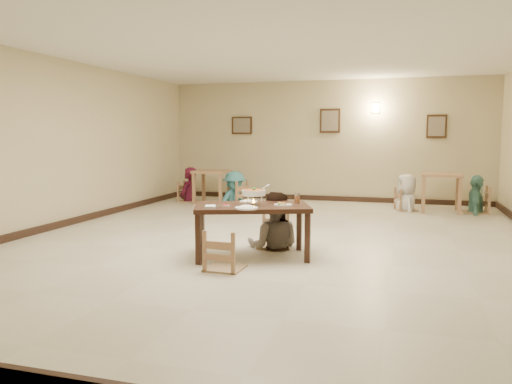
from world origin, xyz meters
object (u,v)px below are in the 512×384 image
(bg_table_right, at_px, (441,180))
(bg_diner_d, at_px, (477,175))
(bg_diner_c, at_px, (407,174))
(bg_chair_rl, at_px, (407,190))
(bg_chair_lr, at_px, (235,182))
(bg_diner_a, at_px, (188,167))
(drink_glass, at_px, (297,199))
(bg_chair_rr, at_px, (477,188))
(chair_far, at_px, (274,215))
(chair_near, at_px, (225,232))
(bg_table_left, at_px, (212,176))
(main_table, at_px, (252,211))
(curry_warmer, at_px, (254,193))
(bg_chair_ll, at_px, (189,182))
(bg_diner_b, at_px, (234,171))
(main_diner, at_px, (274,192))

(bg_table_right, relative_size, bg_diner_d, 0.53)
(bg_diner_c, bearing_deg, bg_chair_rl, 0.00)
(bg_chair_lr, relative_size, bg_diner_a, 0.63)
(drink_glass, bearing_deg, bg_chair_rr, 58.62)
(bg_chair_lr, bearing_deg, bg_diner_c, 111.15)
(chair_far, distance_m, bg_table_right, 5.05)
(bg_table_right, distance_m, bg_chair_rr, 0.72)
(bg_diner_a, xyz_separation_m, bg_diner_c, (5.18, 0.03, -0.06))
(chair_near, height_order, bg_diner_d, bg_diner_d)
(bg_chair_rr, bearing_deg, bg_diner_d, 180.00)
(bg_diner_a, bearing_deg, bg_table_left, 96.76)
(drink_glass, xyz_separation_m, bg_diner_a, (-3.71, 4.67, 0.08))
(bg_chair_rl, height_order, bg_diner_c, bg_diner_c)
(main_table, bearing_deg, curry_warmer, -60.68)
(bg_chair_ll, height_order, bg_diner_b, bg_diner_b)
(main_table, bearing_deg, main_diner, 57.49)
(drink_glass, relative_size, bg_diner_a, 0.08)
(chair_far, relative_size, bg_chair_lr, 0.88)
(chair_far, distance_m, bg_chair_ll, 5.40)
(chair_near, relative_size, curry_warmer, 2.66)
(bg_diner_b, bearing_deg, main_table, -135.81)
(chair_far, xyz_separation_m, drink_glass, (0.43, -0.38, 0.31))
(bg_diner_a, bearing_deg, bg_chair_lr, 93.46)
(chair_far, distance_m, bg_chair_rr, 5.47)
(bg_chair_rl, bearing_deg, bg_table_right, -109.91)
(chair_near, xyz_separation_m, drink_glass, (0.69, 1.01, 0.31))
(bg_chair_rr, xyz_separation_m, bg_diner_a, (-6.60, -0.06, 0.32))
(bg_chair_ll, xyz_separation_m, bg_diner_a, (0.00, 0.00, 0.38))
(bg_chair_lr, relative_size, bg_diner_d, 0.66)
(bg_chair_ll, bearing_deg, main_diner, -143.38)
(chair_near, distance_m, bg_table_left, 6.18)
(main_table, relative_size, bg_diner_c, 1.08)
(bg_table_right, bearing_deg, main_table, -118.56)
(chair_near, xyz_separation_m, bg_table_left, (-2.41, 5.68, 0.18))
(bg_chair_lr, distance_m, bg_diner_a, 1.27)
(bg_table_left, height_order, bg_diner_c, bg_diner_c)
(main_table, xyz_separation_m, curry_warmer, (0.03, -0.03, 0.25))
(bg_diner_a, bearing_deg, curry_warmer, 38.88)
(bg_table_left, bearing_deg, bg_diner_a, -179.62)
(main_diner, distance_m, bg_diner_a, 5.46)
(bg_chair_ll, bearing_deg, curry_warmer, -148.09)
(main_table, height_order, bg_table_right, bg_table_right)
(curry_warmer, distance_m, bg_chair_rl, 5.44)
(bg_table_left, bearing_deg, chair_near, -67.00)
(chair_far, relative_size, main_diner, 0.57)
(bg_table_left, height_order, bg_diner_d, bg_diner_d)
(curry_warmer, relative_size, bg_diner_d, 0.22)
(main_diner, height_order, drink_glass, main_diner)
(main_table, relative_size, chair_far, 1.82)
(main_diner, height_order, bg_table_left, main_diner)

